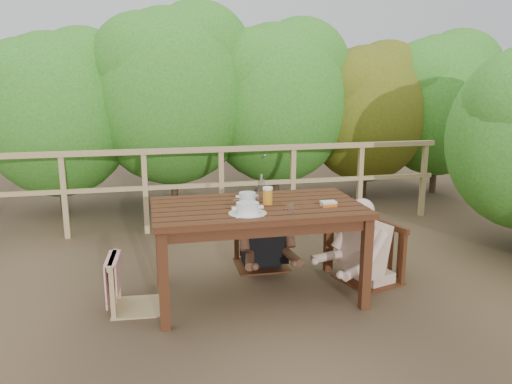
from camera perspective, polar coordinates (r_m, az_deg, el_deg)
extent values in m
plane|color=brown|center=(4.37, 0.14, -11.72)|extent=(60.00, 60.00, 0.00)
cube|color=#3A1C0E|center=(4.22, 0.15, -6.85)|extent=(1.70, 0.96, 0.79)
cube|color=tan|center=(4.12, -13.50, -7.43)|extent=(0.44, 0.44, 0.83)
cube|color=#3A1C0E|center=(4.85, 0.65, -2.87)|extent=(0.50, 0.50, 1.00)
cube|color=#3A1C0E|center=(4.61, 12.87, -4.13)|extent=(0.61, 0.61, 0.99)
cube|color=tan|center=(6.08, -3.96, 0.43)|extent=(5.60, 0.10, 1.01)
cylinder|color=silver|center=(3.85, -0.97, -1.93)|extent=(0.29, 0.29, 0.10)
cylinder|color=white|center=(4.25, -1.00, -0.58)|extent=(0.24, 0.24, 0.08)
cylinder|color=gold|center=(4.11, 1.34, -0.52)|extent=(0.08, 0.08, 0.16)
cylinder|color=white|center=(4.21, 0.62, 0.42)|extent=(0.06, 0.06, 0.24)
cylinder|color=silver|center=(3.89, 4.02, -1.95)|extent=(0.07, 0.07, 0.08)
cube|color=white|center=(4.11, 8.23, -1.41)|extent=(0.12, 0.09, 0.05)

